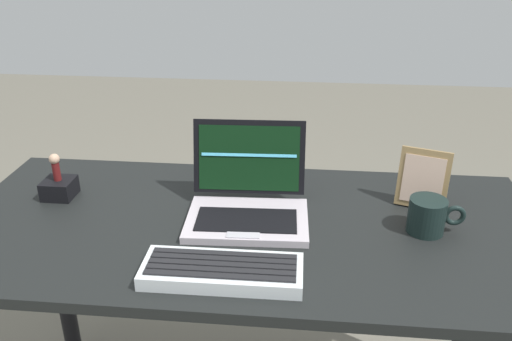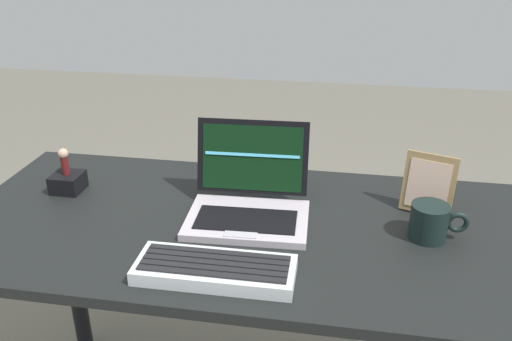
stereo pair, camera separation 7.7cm
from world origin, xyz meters
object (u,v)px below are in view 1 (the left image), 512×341
object	(u,v)px
laptop_front	(247,201)
photo_frame	(423,179)
figurine	(55,165)
coffee_mug	(428,216)
figurine_stand	(59,188)
external_keyboard	(222,271)

from	to	relation	value
laptop_front	photo_frame	size ratio (longest dim) A/B	1.95
figurine	coffee_mug	bearing A→B (deg)	-5.14
figurine	laptop_front	bearing A→B (deg)	-6.31
figurine_stand	figurine	distance (m)	0.07
photo_frame	coffee_mug	distance (m)	0.13
photo_frame	coffee_mug	world-z (taller)	photo_frame
laptop_front	coffee_mug	bearing A→B (deg)	-3.75
external_keyboard	laptop_front	bearing A→B (deg)	85.14
figurine_stand	figurine	world-z (taller)	figurine
laptop_front	external_keyboard	bearing A→B (deg)	-94.86
figurine_stand	external_keyboard	bearing A→B (deg)	-32.66
figurine	coffee_mug	size ratio (longest dim) A/B	0.56
external_keyboard	coffee_mug	distance (m)	0.50
laptop_front	coffee_mug	world-z (taller)	laptop_front
external_keyboard	photo_frame	world-z (taller)	photo_frame
photo_frame	figurine	distance (m)	0.94
figurine_stand	coffee_mug	bearing A→B (deg)	-5.14
figurine	external_keyboard	bearing A→B (deg)	-32.66
laptop_front	coffee_mug	distance (m)	0.43
external_keyboard	photo_frame	xyz separation A→B (m)	(0.45, 0.35, 0.06)
figurine	coffee_mug	distance (m)	0.93
photo_frame	figurine_stand	xyz separation A→B (m)	(-0.94, -0.04, -0.05)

